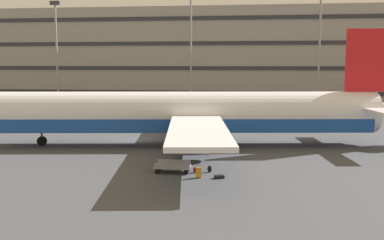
{
  "coord_description": "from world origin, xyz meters",
  "views": [
    {
      "loc": [
        11.41,
        -43.86,
        7.93
      ],
      "look_at": [
        6.86,
        -5.74,
        3.0
      ],
      "focal_mm": 41.27,
      "sensor_mm": 36.0,
      "label": 1
    }
  ],
  "objects_px": {
    "suitcase_large": "(219,177)",
    "baggage_cart": "(173,167)",
    "backpack_navy": "(195,170)",
    "airliner": "(190,114)",
    "backpack_red": "(210,169)",
    "suitcase_laid_flat": "(199,172)"
  },
  "relations": [
    {
      "from": "suitcase_laid_flat",
      "to": "baggage_cart",
      "type": "relative_size",
      "value": 0.29
    },
    {
      "from": "suitcase_large",
      "to": "backpack_red",
      "type": "distance_m",
      "value": 1.86
    },
    {
      "from": "suitcase_large",
      "to": "backpack_red",
      "type": "relative_size",
      "value": 1.39
    },
    {
      "from": "suitcase_laid_flat",
      "to": "baggage_cart",
      "type": "bearing_deg",
      "value": 147.51
    },
    {
      "from": "airliner",
      "to": "suitcase_large",
      "type": "xyz_separation_m",
      "value": [
        3.59,
        -12.18,
        -2.95
      ]
    },
    {
      "from": "airliner",
      "to": "suitcase_laid_flat",
      "type": "height_order",
      "value": "airliner"
    },
    {
      "from": "baggage_cart",
      "to": "airliner",
      "type": "bearing_deg",
      "value": 90.61
    },
    {
      "from": "suitcase_laid_flat",
      "to": "backpack_navy",
      "type": "height_order",
      "value": "suitcase_laid_flat"
    },
    {
      "from": "airliner",
      "to": "baggage_cart",
      "type": "xyz_separation_m",
      "value": [
        0.12,
        -10.91,
        -2.63
      ]
    },
    {
      "from": "suitcase_large",
      "to": "suitcase_laid_flat",
      "type": "distance_m",
      "value": 1.47
    },
    {
      "from": "airliner",
      "to": "backpack_navy",
      "type": "xyz_separation_m",
      "value": [
        1.78,
        -10.81,
        -2.86
      ]
    },
    {
      "from": "airliner",
      "to": "baggage_cart",
      "type": "relative_size",
      "value": 13.12
    },
    {
      "from": "suitcase_large",
      "to": "backpack_navy",
      "type": "xyz_separation_m",
      "value": [
        -1.82,
        1.37,
        0.09
      ]
    },
    {
      "from": "airliner",
      "to": "backpack_navy",
      "type": "relative_size",
      "value": 94.27
    },
    {
      "from": "backpack_navy",
      "to": "baggage_cart",
      "type": "height_order",
      "value": "baggage_cart"
    },
    {
      "from": "suitcase_laid_flat",
      "to": "baggage_cart",
      "type": "xyz_separation_m",
      "value": [
        -2.04,
        1.3,
        0.03
      ]
    },
    {
      "from": "backpack_navy",
      "to": "baggage_cart",
      "type": "bearing_deg",
      "value": -176.64
    },
    {
      "from": "backpack_red",
      "to": "suitcase_large",
      "type": "bearing_deg",
      "value": -64.41
    },
    {
      "from": "airliner",
      "to": "backpack_red",
      "type": "relative_size",
      "value": 79.39
    },
    {
      "from": "suitcase_large",
      "to": "baggage_cart",
      "type": "distance_m",
      "value": 3.72
    },
    {
      "from": "suitcase_large",
      "to": "backpack_navy",
      "type": "distance_m",
      "value": 2.28
    },
    {
      "from": "backpack_red",
      "to": "suitcase_laid_flat",
      "type": "bearing_deg",
      "value": -110.75
    }
  ]
}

